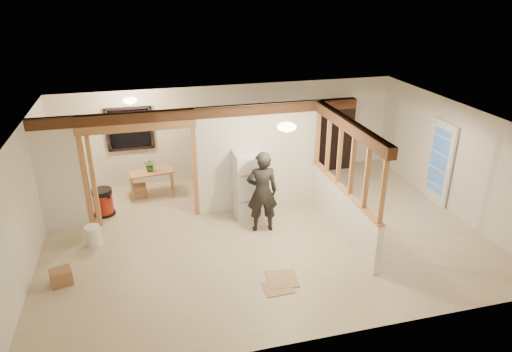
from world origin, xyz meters
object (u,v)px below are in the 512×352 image
object	(u,v)px
shop_vac	(103,202)
bookshelf	(335,136)
woman	(262,192)
refrigerator	(249,185)
work_table	(152,183)

from	to	relation	value
shop_vac	bookshelf	distance (m)	6.42
woman	shop_vac	bearing A→B (deg)	-18.37
shop_vac	bookshelf	xyz separation A→B (m)	(6.25, 1.33, 0.63)
refrigerator	bookshelf	bearing A→B (deg)	35.81
work_table	woman	bearing A→B (deg)	-55.05
refrigerator	bookshelf	distance (m)	3.74
refrigerator	woman	bearing A→B (deg)	-80.23
work_table	shop_vac	distance (m)	1.35
woman	work_table	xyz separation A→B (m)	(-2.20, 2.30, -0.56)
refrigerator	shop_vac	distance (m)	3.36
work_table	shop_vac	bearing A→B (deg)	-155.88
refrigerator	woman	xyz separation A→B (m)	(0.12, -0.70, 0.13)
refrigerator	work_table	bearing A→B (deg)	142.50
woman	work_table	size ratio (longest dim) A/B	1.68
bookshelf	woman	bearing A→B (deg)	-135.23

